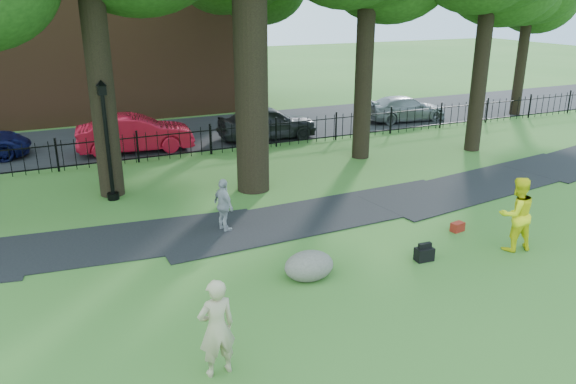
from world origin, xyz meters
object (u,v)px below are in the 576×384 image
man (516,214)px  lamppost (107,143)px  woman (217,328)px  boulder (309,264)px  red_sedan (135,133)px

man → lamppost: lamppost is taller
woman → boulder: size_ratio=1.52×
man → lamppost: 12.30m
woman → red_sedan: size_ratio=0.39×
boulder → lamppost: 8.39m
man → red_sedan: (-7.26, 14.03, -0.20)m
lamppost → man: bearing=-50.3°
boulder → red_sedan: bearing=97.3°
woman → lamppost: lamppost is taller
boulder → woman: bearing=-140.2°
man → lamppost: (-9.03, 8.29, 0.91)m
woman → boulder: (3.05, 2.55, -0.57)m
boulder → lamppost: size_ratio=0.31×
lamppost → red_sedan: bearing=65.1°
lamppost → red_sedan: 6.11m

